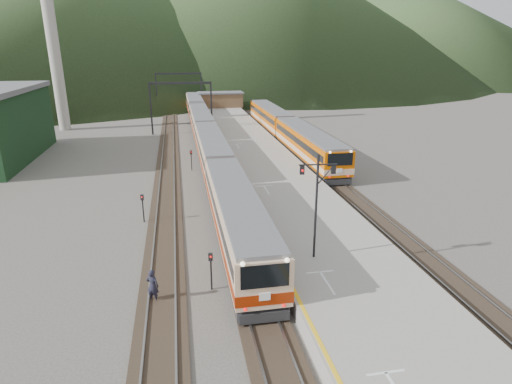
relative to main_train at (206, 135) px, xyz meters
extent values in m
cube|color=black|center=(0.00, -3.34, -1.91)|extent=(2.60, 200.00, 0.12)
cube|color=slate|center=(-0.72, -3.34, -1.81)|extent=(0.10, 200.00, 0.14)
cube|color=slate|center=(0.72, -3.34, -1.81)|extent=(0.10, 200.00, 0.14)
cube|color=black|center=(-5.00, -3.34, -1.91)|extent=(2.60, 200.00, 0.12)
cube|color=slate|center=(-5.72, -3.34, -1.81)|extent=(0.10, 200.00, 0.14)
cube|color=slate|center=(-4.28, -3.34, -1.81)|extent=(0.10, 200.00, 0.14)
cube|color=black|center=(11.50, -3.34, -1.91)|extent=(2.60, 200.00, 0.12)
cube|color=slate|center=(10.78, -3.34, -1.81)|extent=(0.10, 200.00, 0.14)
cube|color=slate|center=(12.22, -3.34, -1.81)|extent=(0.10, 200.00, 0.14)
cube|color=gray|center=(5.60, -5.34, -1.47)|extent=(8.00, 100.00, 1.00)
cube|color=black|center=(-7.50, 11.66, 2.03)|extent=(0.25, 0.25, 8.00)
cube|color=black|center=(1.80, 11.66, 2.03)|extent=(0.25, 0.25, 8.00)
cube|color=black|center=(-2.85, 11.66, 5.83)|extent=(9.30, 0.22, 0.35)
cube|color=black|center=(-7.50, 36.66, 2.03)|extent=(0.25, 0.25, 8.00)
cube|color=black|center=(1.80, 36.66, 2.03)|extent=(0.25, 0.25, 8.00)
cube|color=black|center=(-2.85, 36.66, 5.83)|extent=(9.30, 0.22, 0.35)
cylinder|color=#9E998E|center=(-22.00, 18.66, 13.03)|extent=(1.80, 1.80, 30.00)
cube|color=brown|center=(5.60, 34.66, 0.43)|extent=(9.00, 4.00, 2.80)
cube|color=slate|center=(5.60, 34.66, 1.98)|extent=(9.40, 4.40, 0.30)
cone|color=#233F20|center=(-40.00, 146.66, 28.03)|extent=(180.00, 180.00, 60.00)
cone|color=#233F20|center=(110.00, 166.66, 23.03)|extent=(160.00, 160.00, 50.00)
cube|color=#D3AA87|center=(0.00, -29.54, 0.00)|extent=(2.85, 19.20, 3.48)
cube|color=#D3AA87|center=(0.00, -9.85, 0.00)|extent=(2.85, 19.20, 3.48)
cube|color=#D3AA87|center=(0.00, 9.85, 0.00)|extent=(2.85, 19.20, 3.48)
cube|color=#D3AA87|center=(0.00, 29.54, 0.00)|extent=(2.85, 19.20, 3.48)
cube|color=#CE5600|center=(11.50, -8.63, 0.13)|extent=(3.06, 20.59, 3.74)
cube|color=#CE5600|center=(11.50, 12.46, 0.13)|extent=(3.06, 20.59, 3.74)
cylinder|color=black|center=(4.02, -34.28, 2.21)|extent=(0.14, 0.14, 6.36)
cube|color=black|center=(4.02, -34.28, 4.79)|extent=(2.20, 0.29, 0.07)
cube|color=black|center=(3.13, -34.19, 4.49)|extent=(0.27, 0.20, 0.50)
cube|color=black|center=(4.92, -34.37, 4.49)|extent=(0.27, 0.20, 0.50)
cylinder|color=black|center=(-2.25, -35.22, -0.97)|extent=(0.10, 0.10, 2.00)
cube|color=black|center=(-2.25, -35.22, 0.08)|extent=(0.26, 0.22, 0.45)
cylinder|color=black|center=(-2.34, -10.13, -0.97)|extent=(0.10, 0.10, 2.00)
cube|color=black|center=(-2.34, -10.13, 0.08)|extent=(0.25, 0.21, 0.45)
cylinder|color=black|center=(-6.64, -24.41, -0.97)|extent=(0.10, 0.10, 2.00)
cube|color=black|center=(-6.64, -24.41, 0.08)|extent=(0.26, 0.23, 0.45)
imported|color=black|center=(-5.44, -35.83, -1.03)|extent=(0.82, 0.70, 1.89)
camera|label=1|loc=(-3.63, -56.49, 11.06)|focal=30.00mm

